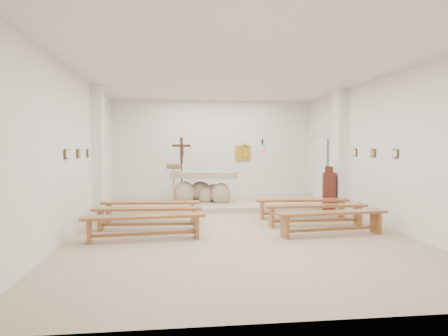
{
  "coord_description": "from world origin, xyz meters",
  "views": [
    {
      "loc": [
        -1.29,
        -9.03,
        1.86
      ],
      "look_at": [
        -0.03,
        1.6,
        1.3
      ],
      "focal_mm": 32.0,
      "sensor_mm": 36.0,
      "label": 1
    }
  ],
  "objects": [
    {
      "name": "radiator_left",
      "position": [
        -3.43,
        2.7,
        0.27
      ],
      "size": [
        0.1,
        0.85,
        0.52
      ],
      "primitive_type": "cube",
      "color": "silver",
      "rests_on": "ground"
    },
    {
      "name": "pilaster_right",
      "position": [
        3.37,
        2.0,
        1.75
      ],
      "size": [
        0.26,
        0.55,
        3.5
      ],
      "primitive_type": "cube",
      "color": "white",
      "rests_on": "ground"
    },
    {
      "name": "bench_right_second",
      "position": [
        1.94,
        -0.03,
        0.38
      ],
      "size": [
        2.42,
        0.43,
        0.51
      ],
      "rotation": [
        0.0,
        0.0,
        -0.02
      ],
      "color": "#935A2A",
      "rests_on": "ground"
    },
    {
      "name": "bench_left_front",
      "position": [
        -1.94,
        0.97,
        0.38
      ],
      "size": [
        2.44,
        0.61,
        0.51
      ],
      "rotation": [
        0.0,
        0.0,
        -0.09
      ],
      "color": "#935A2A",
      "rests_on": "ground"
    },
    {
      "name": "potted_plant",
      "position": [
        -0.94,
        4.2,
        0.39
      ],
      "size": [
        0.54,
        0.5,
        0.48
      ],
      "primitive_type": "imported",
      "rotation": [
        0.0,
        0.0,
        0.34
      ],
      "color": "#2A4F1F",
      "rests_on": "sanctuary_platform"
    },
    {
      "name": "bench_left_third",
      "position": [
        -1.94,
        -1.04,
        0.38
      ],
      "size": [
        2.44,
        0.6,
        0.51
      ],
      "rotation": [
        0.0,
        0.0,
        0.09
      ],
      "color": "#935A2A",
      "rests_on": "ground"
    },
    {
      "name": "altar",
      "position": [
        -0.46,
        3.41,
        0.55
      ],
      "size": [
        2.14,
        1.27,
        1.04
      ],
      "rotation": [
        0.0,
        0.0,
        -0.26
      ],
      "color": "tan",
      "rests_on": "sanctuary_platform"
    },
    {
      "name": "station_frame_left_front",
      "position": [
        -3.47,
        -0.8,
        1.72
      ],
      "size": [
        0.03,
        0.2,
        0.2
      ],
      "primitive_type": "cube",
      "color": "#402E1C",
      "rests_on": "wall_left"
    },
    {
      "name": "donation_pedestal",
      "position": [
        3.03,
        1.9,
        0.58
      ],
      "size": [
        0.43,
        0.43,
        1.31
      ],
      "rotation": [
        0.0,
        0.0,
        -0.26
      ],
      "color": "#4F2016",
      "rests_on": "ground"
    },
    {
      "name": "station_frame_right_mid",
      "position": [
        3.47,
        0.2,
        1.72
      ],
      "size": [
        0.03,
        0.2,
        0.2
      ],
      "primitive_type": "cube",
      "color": "#402E1C",
      "rests_on": "wall_right"
    },
    {
      "name": "station_frame_right_front",
      "position": [
        3.47,
        -0.8,
        1.72
      ],
      "size": [
        0.03,
        0.2,
        0.2
      ],
      "primitive_type": "cube",
      "color": "#402E1C",
      "rests_on": "wall_right"
    },
    {
      "name": "radiator_right",
      "position": [
        3.43,
        2.7,
        0.27
      ],
      "size": [
        0.1,
        0.85,
        0.52
      ],
      "primitive_type": "cube",
      "color": "silver",
      "rests_on": "ground"
    },
    {
      "name": "sanctuary_platform",
      "position": [
        0.0,
        3.5,
        0.07
      ],
      "size": [
        6.98,
        3.0,
        0.15
      ],
      "primitive_type": "cube",
      "color": "#C2B095",
      "rests_on": "ground"
    },
    {
      "name": "station_frame_left_mid",
      "position": [
        -3.47,
        0.2,
        1.72
      ],
      "size": [
        0.03,
        0.2,
        0.2
      ],
      "primitive_type": "cube",
      "color": "#402E1C",
      "rests_on": "wall_left"
    },
    {
      "name": "crucifix_stand",
      "position": [
        -1.14,
        3.91,
        1.32
      ],
      "size": [
        0.6,
        0.27,
        2.03
      ],
      "rotation": [
        0.0,
        0.0,
        0.33
      ],
      "color": "#3C1F13",
      "rests_on": "sanctuary_platform"
    },
    {
      "name": "ground",
      "position": [
        0.0,
        0.0,
        0.0
      ],
      "size": [
        7.0,
        10.0,
        0.0
      ],
      "primitive_type": "cube",
      "color": "tan",
      "rests_on": "ground"
    },
    {
      "name": "station_frame_right_rear",
      "position": [
        3.47,
        1.2,
        1.72
      ],
      "size": [
        0.03,
        0.2,
        0.2
      ],
      "primitive_type": "cube",
      "color": "#402E1C",
      "rests_on": "wall_right"
    },
    {
      "name": "bench_left_second",
      "position": [
        -1.94,
        -0.03,
        0.38
      ],
      "size": [
        2.44,
        0.53,
        0.51
      ],
      "rotation": [
        0.0,
        0.0,
        -0.06
      ],
      "color": "#935A2A",
      "rests_on": "ground"
    },
    {
      "name": "pilaster_left",
      "position": [
        -3.37,
        2.0,
        1.75
      ],
      "size": [
        0.26,
        0.55,
        3.5
      ],
      "primitive_type": "cube",
      "color": "white",
      "rests_on": "ground"
    },
    {
      "name": "wall_right",
      "position": [
        3.49,
        0.0,
        1.75
      ],
      "size": [
        0.02,
        10.0,
        3.5
      ],
      "primitive_type": "cube",
      "color": "silver",
      "rests_on": "ground"
    },
    {
      "name": "bench_right_front",
      "position": [
        1.94,
        0.97,
        0.38
      ],
      "size": [
        2.44,
        0.53,
        0.51
      ],
      "rotation": [
        0.0,
        0.0,
        -0.06
      ],
      "color": "#935A2A",
      "rests_on": "ground"
    },
    {
      "name": "lectern",
      "position": [
        -1.39,
        3.34,
        0.76
      ],
      "size": [
        0.45,
        0.38,
        1.23
      ],
      "rotation": [
        0.0,
        0.0,
        -0.0
      ],
      "color": "tan",
      "rests_on": "sanctuary_platform"
    },
    {
      "name": "bench_right_third",
      "position": [
        1.94,
        -1.04,
        0.38
      ],
      "size": [
        2.44,
        0.64,
        0.51
      ],
      "rotation": [
        0.0,
        0.0,
        0.11
      ],
      "color": "#935A2A",
      "rests_on": "ground"
    },
    {
      "name": "station_frame_left_rear",
      "position": [
        -3.47,
        1.2,
        1.72
      ],
      "size": [
        0.03,
        0.2,
        0.2
      ],
      "primitive_type": "cube",
      "color": "#402E1C",
      "rests_on": "wall_left"
    },
    {
      "name": "gold_wall_relief",
      "position": [
        1.05,
        4.96,
        1.65
      ],
      "size": [
        0.55,
        0.04,
        0.55
      ],
      "primitive_type": "cube",
      "color": "gold",
      "rests_on": "wall_back"
    },
    {
      "name": "wall_back",
      "position": [
        0.0,
        4.99,
        1.75
      ],
      "size": [
        7.0,
        0.02,
        3.5
      ],
      "primitive_type": "cube",
      "color": "silver",
      "rests_on": "ground"
    },
    {
      "name": "sanctuary_lamp",
      "position": [
        1.75,
        4.71,
        1.81
      ],
      "size": [
        0.11,
        0.36,
        0.44
      ],
      "color": "black",
      "rests_on": "wall_back"
    },
    {
      "name": "wall_left",
      "position": [
        -3.49,
        0.0,
        1.75
      ],
      "size": [
        0.02,
        10.0,
        3.5
      ],
      "primitive_type": "cube",
      "color": "silver",
      "rests_on": "ground"
    },
    {
      "name": "ceiling",
      "position": [
        0.0,
        0.0,
        3.49
      ],
      "size": [
        7.0,
        10.0,
        0.02
      ],
      "primitive_type": "cube",
      "color": "silver",
      "rests_on": "wall_back"
    }
  ]
}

